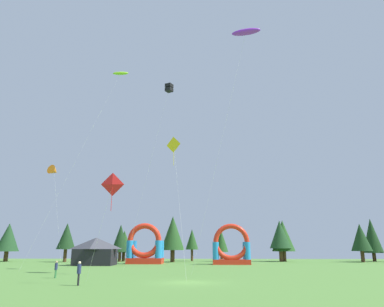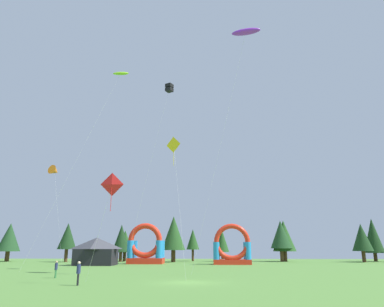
{
  "view_description": "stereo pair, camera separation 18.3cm",
  "coord_description": "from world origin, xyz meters",
  "px_view_note": "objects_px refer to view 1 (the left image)",
  "views": [
    {
      "loc": [
        1.56,
        -31.35,
        2.84
      ],
      "look_at": [
        0.0,
        8.48,
        13.02
      ],
      "focal_mm": 34.19,
      "sensor_mm": 36.0,
      "label": 1
    },
    {
      "loc": [
        1.74,
        -31.34,
        2.84
      ],
      "look_at": [
        0.0,
        8.48,
        13.02
      ],
      "focal_mm": 34.19,
      "sensor_mm": 36.0,
      "label": 2
    }
  ],
  "objects_px": {
    "kite_black_box": "(169,88)",
    "kite_yellow_diamond": "(174,146)",
    "kite_orange_delta": "(54,171)",
    "inflatable_red_slide": "(231,250)",
    "kite_lime_parafoil": "(120,74)",
    "kite_red_diamond": "(112,186)",
    "person_left_edge": "(79,271)",
    "inflatable_blue_arch": "(145,249)",
    "festival_tent": "(95,251)",
    "person_midfield": "(56,268)",
    "kite_purple_parafoil": "(246,32)"
  },
  "relations": [
    {
      "from": "kite_lime_parafoil",
      "to": "inflatable_red_slide",
      "type": "distance_m",
      "value": 33.05
    },
    {
      "from": "kite_lime_parafoil",
      "to": "kite_red_diamond",
      "type": "bearing_deg",
      "value": -76.31
    },
    {
      "from": "kite_yellow_diamond",
      "to": "festival_tent",
      "type": "relative_size",
      "value": 2.33
    },
    {
      "from": "kite_orange_delta",
      "to": "kite_lime_parafoil",
      "type": "height_order",
      "value": "kite_lime_parafoil"
    },
    {
      "from": "kite_red_diamond",
      "to": "kite_black_box",
      "type": "bearing_deg",
      "value": 80.33
    },
    {
      "from": "kite_lime_parafoil",
      "to": "festival_tent",
      "type": "bearing_deg",
      "value": 113.69
    },
    {
      "from": "kite_purple_parafoil",
      "to": "kite_red_diamond",
      "type": "xyz_separation_m",
      "value": [
        -12.5,
        -8.86,
        -19.52
      ]
    },
    {
      "from": "inflatable_blue_arch",
      "to": "festival_tent",
      "type": "bearing_deg",
      "value": -143.87
    },
    {
      "from": "kite_orange_delta",
      "to": "festival_tent",
      "type": "distance_m",
      "value": 14.42
    },
    {
      "from": "person_left_edge",
      "to": "inflatable_blue_arch",
      "type": "height_order",
      "value": "inflatable_blue_arch"
    },
    {
      "from": "kite_lime_parafoil",
      "to": "inflatable_blue_arch",
      "type": "bearing_deg",
      "value": 86.72
    },
    {
      "from": "kite_lime_parafoil",
      "to": "festival_tent",
      "type": "height_order",
      "value": "kite_lime_parafoil"
    },
    {
      "from": "kite_red_diamond",
      "to": "kite_yellow_diamond",
      "type": "xyz_separation_m",
      "value": [
        4.23,
        9.33,
        5.88
      ]
    },
    {
      "from": "kite_black_box",
      "to": "inflatable_red_slide",
      "type": "relative_size",
      "value": 3.7
    },
    {
      "from": "kite_red_diamond",
      "to": "person_midfield",
      "type": "xyz_separation_m",
      "value": [
        -6.47,
        6.08,
        -6.73
      ]
    },
    {
      "from": "inflatable_blue_arch",
      "to": "kite_lime_parafoil",
      "type": "bearing_deg",
      "value": -93.28
    },
    {
      "from": "kite_red_diamond",
      "to": "person_left_edge",
      "type": "xyz_separation_m",
      "value": [
        -2.06,
        -0.45,
        -6.6
      ]
    },
    {
      "from": "kite_black_box",
      "to": "kite_yellow_diamond",
      "type": "relative_size",
      "value": 1.7
    },
    {
      "from": "festival_tent",
      "to": "inflatable_red_slide",
      "type": "bearing_deg",
      "value": 8.85
    },
    {
      "from": "person_left_edge",
      "to": "festival_tent",
      "type": "distance_m",
      "value": 31.46
    },
    {
      "from": "person_midfield",
      "to": "inflatable_red_slide",
      "type": "xyz_separation_m",
      "value": [
        18.19,
        27.29,
        1.41
      ]
    },
    {
      "from": "kite_purple_parafoil",
      "to": "kite_yellow_diamond",
      "type": "distance_m",
      "value": 15.96
    },
    {
      "from": "inflatable_red_slide",
      "to": "festival_tent",
      "type": "relative_size",
      "value": 1.07
    },
    {
      "from": "kite_purple_parafoil",
      "to": "kite_black_box",
      "type": "height_order",
      "value": "kite_purple_parafoil"
    },
    {
      "from": "person_left_edge",
      "to": "inflatable_red_slide",
      "type": "bearing_deg",
      "value": 148.19
    },
    {
      "from": "inflatable_blue_arch",
      "to": "inflatable_red_slide",
      "type": "bearing_deg",
      "value": -6.84
    },
    {
      "from": "kite_black_box",
      "to": "inflatable_blue_arch",
      "type": "distance_m",
      "value": 28.93
    },
    {
      "from": "kite_purple_parafoil",
      "to": "festival_tent",
      "type": "height_order",
      "value": "kite_purple_parafoil"
    },
    {
      "from": "kite_yellow_diamond",
      "to": "person_left_edge",
      "type": "height_order",
      "value": "kite_yellow_diamond"
    },
    {
      "from": "kite_orange_delta",
      "to": "inflatable_red_slide",
      "type": "height_order",
      "value": "kite_orange_delta"
    },
    {
      "from": "person_midfield",
      "to": "inflatable_blue_arch",
      "type": "height_order",
      "value": "inflatable_blue_arch"
    },
    {
      "from": "inflatable_blue_arch",
      "to": "inflatable_red_slide",
      "type": "relative_size",
      "value": 1.03
    },
    {
      "from": "kite_yellow_diamond",
      "to": "person_left_edge",
      "type": "relative_size",
      "value": 8.1
    },
    {
      "from": "kite_lime_parafoil",
      "to": "person_left_edge",
      "type": "distance_m",
      "value": 30.13
    },
    {
      "from": "kite_purple_parafoil",
      "to": "festival_tent",
      "type": "distance_m",
      "value": 39.72
    },
    {
      "from": "kite_yellow_diamond",
      "to": "festival_tent",
      "type": "distance_m",
      "value": 27.54
    },
    {
      "from": "kite_lime_parafoil",
      "to": "person_left_edge",
      "type": "xyz_separation_m",
      "value": [
        1.94,
        -16.85,
        -24.9
      ]
    },
    {
      "from": "kite_purple_parafoil",
      "to": "kite_lime_parafoil",
      "type": "relative_size",
      "value": 1.05
    },
    {
      "from": "kite_orange_delta",
      "to": "person_midfield",
      "type": "height_order",
      "value": "kite_orange_delta"
    },
    {
      "from": "inflatable_red_slide",
      "to": "kite_black_box",
      "type": "bearing_deg",
      "value": -117.68
    },
    {
      "from": "kite_lime_parafoil",
      "to": "festival_tent",
      "type": "relative_size",
      "value": 4.33
    },
    {
      "from": "person_left_edge",
      "to": "inflatable_blue_arch",
      "type": "relative_size",
      "value": 0.26
    },
    {
      "from": "kite_red_diamond",
      "to": "kite_yellow_diamond",
      "type": "relative_size",
      "value": 0.59
    },
    {
      "from": "inflatable_red_slide",
      "to": "kite_orange_delta",
      "type": "bearing_deg",
      "value": -167.63
    },
    {
      "from": "kite_orange_delta",
      "to": "inflatable_blue_arch",
      "type": "bearing_deg",
      "value": 30.19
    },
    {
      "from": "kite_lime_parafoil",
      "to": "inflatable_blue_arch",
      "type": "height_order",
      "value": "kite_lime_parafoil"
    },
    {
      "from": "kite_orange_delta",
      "to": "festival_tent",
      "type": "relative_size",
      "value": 2.54
    },
    {
      "from": "kite_red_diamond",
      "to": "kite_orange_delta",
      "type": "bearing_deg",
      "value": 121.51
    },
    {
      "from": "kite_red_diamond",
      "to": "inflatable_red_slide",
      "type": "height_order",
      "value": "kite_red_diamond"
    },
    {
      "from": "kite_orange_delta",
      "to": "kite_black_box",
      "type": "bearing_deg",
      "value": -29.16
    }
  ]
}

